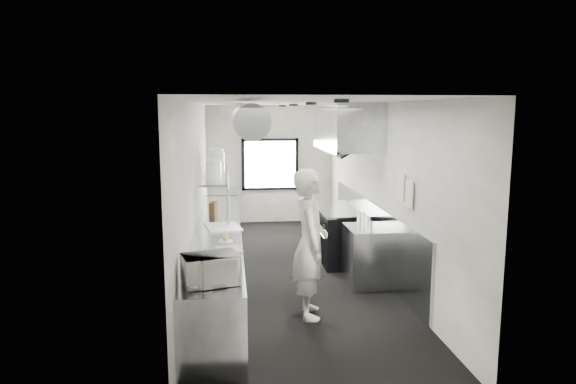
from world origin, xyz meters
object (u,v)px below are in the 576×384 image
object	(u,v)px
squeeze_bottle_b	(368,224)
squeeze_bottle_d	(363,219)
exhaust_hood	(346,127)
pass_shelf	(216,175)
prep_counter	(218,257)
far_work_table	(222,211)
microwave	(210,269)
squeeze_bottle_c	(367,222)
plate_stack_c	(218,161)
line_cook	(310,244)
plate_stack_b	(214,167)
plate_stack_d	(217,159)
plate_stack_a	(213,170)
knife_block	(213,209)
squeeze_bottle_a	(371,227)
cutting_board	(223,227)
deli_tub_a	(204,261)
bottle_station	(368,256)
deli_tub_b	(202,264)
small_plate	(226,241)
range	(341,233)
squeeze_bottle_e	(359,217)

from	to	relation	value
squeeze_bottle_b	squeeze_bottle_d	world-z (taller)	squeeze_bottle_d
exhaust_hood	pass_shelf	size ratio (longest dim) A/B	0.73
prep_counter	far_work_table	bearing A→B (deg)	90.00
microwave	squeeze_bottle_c	size ratio (longest dim) A/B	3.09
plate_stack_c	squeeze_bottle_c	size ratio (longest dim) A/B	2.12
line_cook	plate_stack_b	xyz separation A→B (m)	(-1.29, 2.47, 0.75)
plate_stack_d	plate_stack_a	bearing A→B (deg)	-90.68
knife_block	far_work_table	bearing A→B (deg)	101.52
far_work_table	plate_stack_a	world-z (taller)	plate_stack_a
squeeze_bottle_a	knife_block	bearing A→B (deg)	147.71
squeeze_bottle_a	squeeze_bottle_b	bearing A→B (deg)	92.86
cutting_board	squeeze_bottle_c	xyz separation A→B (m)	(2.19, -0.24, 0.07)
pass_shelf	plate_stack_d	distance (m)	0.75
line_cook	deli_tub_a	size ratio (longest dim) A/B	13.77
bottle_station	squeeze_bottle_c	world-z (taller)	squeeze_bottle_c
deli_tub_b	squeeze_bottle_d	bearing A→B (deg)	39.26
line_cook	squeeze_bottle_b	distance (m)	1.40
squeeze_bottle_b	small_plate	bearing A→B (deg)	-167.74
prep_counter	deli_tub_a	xyz separation A→B (m)	(-0.11, -1.90, 0.50)
pass_shelf	plate_stack_d	bearing A→B (deg)	90.33
exhaust_hood	bottle_station	world-z (taller)	exhaust_hood
bottle_station	plate_stack_d	size ratio (longest dim) A/B	2.41
deli_tub_a	squeeze_bottle_a	distance (m)	2.74
far_work_table	squeeze_bottle_d	size ratio (longest dim) A/B	5.96
range	line_cook	world-z (taller)	line_cook
squeeze_bottle_c	plate_stack_c	bearing A→B (deg)	139.38
prep_counter	plate_stack_a	size ratio (longest dim) A/B	20.53
squeeze_bottle_d	prep_counter	bearing A→B (deg)	178.17
plate_stack_d	squeeze_bottle_d	world-z (taller)	plate_stack_d
plate_stack_d	squeeze_bottle_a	distance (m)	3.64
pass_shelf	squeeze_bottle_b	xyz separation A→B (m)	(2.28, -1.88, -0.54)
small_plate	plate_stack_a	size ratio (longest dim) A/B	0.67
microwave	squeeze_bottle_e	bearing A→B (deg)	33.35
prep_counter	squeeze_bottle_a	size ratio (longest dim) A/B	36.94
cutting_board	pass_shelf	bearing A→B (deg)	94.82
exhaust_hood	bottle_station	xyz separation A→B (m)	(0.05, -1.40, -1.94)
cutting_board	plate_stack_a	bearing A→B (deg)	104.24
deli_tub_b	microwave	bearing A→B (deg)	-77.27
squeeze_bottle_a	squeeze_bottle_e	size ratio (longest dim) A/B	0.90
range	squeeze_bottle_e	xyz separation A→B (m)	(0.04, -1.08, 0.52)
small_plate	plate_stack_d	xyz separation A→B (m)	(-0.18, 3.05, 0.85)
microwave	plate_stack_a	bearing A→B (deg)	74.20
squeeze_bottle_d	plate_stack_c	bearing A→B (deg)	141.09
range	squeeze_bottle_a	xyz separation A→B (m)	(0.06, -1.71, 0.51)
microwave	squeeze_bottle_c	world-z (taller)	microwave
cutting_board	plate_stack_a	world-z (taller)	plate_stack_a
pass_shelf	cutting_board	world-z (taller)	pass_shelf
prep_counter	cutting_board	xyz separation A→B (m)	(0.08, 0.03, 0.46)
squeeze_bottle_b	squeeze_bottle_e	size ratio (longest dim) A/B	1.07
plate_stack_b	squeeze_bottle_e	xyz separation A→B (m)	(2.30, -1.01, -0.73)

